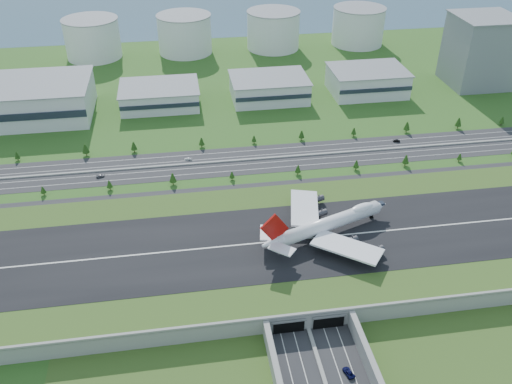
{
  "coord_description": "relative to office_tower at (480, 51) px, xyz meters",
  "views": [
    {
      "loc": [
        -45.9,
        -203.53,
        173.14
      ],
      "look_at": [
        -9.17,
        35.0,
        14.82
      ],
      "focal_mm": 38.0,
      "sensor_mm": 36.0,
      "label": 1
    }
  ],
  "objects": [
    {
      "name": "ground",
      "position": [
        -200.0,
        -195.0,
        -27.5
      ],
      "size": [
        1200.0,
        1200.0,
        0.0
      ],
      "primitive_type": "plane",
      "color": "#2C4C17",
      "rests_on": "ground"
    },
    {
      "name": "airfield_deck",
      "position": [
        -200.0,
        -195.09,
        -23.38
      ],
      "size": [
        520.0,
        100.0,
        9.2
      ],
      "color": "gray",
      "rests_on": "ground"
    },
    {
      "name": "north_expressway",
      "position": [
        -200.0,
        -100.0,
        -27.44
      ],
      "size": [
        560.0,
        36.0,
        0.12
      ],
      "primitive_type": "cube",
      "color": "#28282B",
      "rests_on": "ground"
    },
    {
      "name": "tree_row",
      "position": [
        -178.33,
        -97.85,
        -22.92
      ],
      "size": [
        503.44,
        48.62,
        8.5
      ],
      "color": "#3D2819",
      "rests_on": "ground"
    },
    {
      "name": "hangar_west",
      "position": [
        -370.0,
        -10.0,
        -15.0
      ],
      "size": [
        120.0,
        60.0,
        25.0
      ],
      "primitive_type": "cube",
      "color": "silver",
      "rests_on": "ground"
    },
    {
      "name": "hangar_mid_a",
      "position": [
        -260.0,
        -5.0,
        -20.0
      ],
      "size": [
        58.0,
        42.0,
        15.0
      ],
      "primitive_type": "cube",
      "color": "silver",
      "rests_on": "ground"
    },
    {
      "name": "hangar_mid_b",
      "position": [
        -175.0,
        -5.0,
        -19.0
      ],
      "size": [
        58.0,
        42.0,
        17.0
      ],
      "primitive_type": "cube",
      "color": "silver",
      "rests_on": "ground"
    },
    {
      "name": "hangar_mid_c",
      "position": [
        -95.0,
        -5.0,
        -18.0
      ],
      "size": [
        58.0,
        42.0,
        19.0
      ],
      "primitive_type": "cube",
      "color": "silver",
      "rests_on": "ground"
    },
    {
      "name": "office_tower",
      "position": [
        0.0,
        0.0,
        0.0
      ],
      "size": [
        46.0,
        46.0,
        55.0
      ],
      "primitive_type": "cube",
      "color": "gray",
      "rests_on": "ground"
    },
    {
      "name": "fuel_tank_a",
      "position": [
        -320.0,
        115.0,
        -10.0
      ],
      "size": [
        50.0,
        50.0,
        35.0
      ],
      "primitive_type": "cylinder",
      "color": "white",
      "rests_on": "ground"
    },
    {
      "name": "fuel_tank_b",
      "position": [
        -235.0,
        115.0,
        -10.0
      ],
      "size": [
        50.0,
        50.0,
        35.0
      ],
      "primitive_type": "cylinder",
      "color": "white",
      "rests_on": "ground"
    },
    {
      "name": "fuel_tank_c",
      "position": [
        -150.0,
        115.0,
        -10.0
      ],
      "size": [
        50.0,
        50.0,
        35.0
      ],
      "primitive_type": "cylinder",
      "color": "white",
      "rests_on": "ground"
    },
    {
      "name": "fuel_tank_d",
      "position": [
        -65.0,
        115.0,
        -10.0
      ],
      "size": [
        50.0,
        50.0,
        35.0
      ],
      "primitive_type": "cylinder",
      "color": "white",
      "rests_on": "ground"
    },
    {
      "name": "bay_water",
      "position": [
        -200.0,
        285.0,
        -27.47
      ],
      "size": [
        1200.0,
        260.0,
        0.06
      ],
      "primitive_type": "cube",
      "color": "#3C5E73",
      "rests_on": "ground"
    },
    {
      "name": "boeing_747",
      "position": [
        -178.77,
        -193.1,
        -12.97
      ],
      "size": [
        71.52,
        66.4,
        23.13
      ],
      "rotation": [
        0.0,
        0.0,
        0.35
      ],
      "color": "white",
      "rests_on": "airfield_deck"
    },
    {
      "name": "car_2",
      "position": [
        -190.02,
        -269.71,
        -26.55
      ],
      "size": [
        4.35,
        6.54,
        1.67
      ],
      "primitive_type": "imported",
      "rotation": [
        0.0,
        0.0,
        3.43
      ],
      "color": "#0B0D3A",
      "rests_on": "ground"
    },
    {
      "name": "car_4",
      "position": [
        -296.84,
        -106.92,
        -26.52
      ],
      "size": [
        5.37,
        3.11,
        1.72
      ],
      "primitive_type": "imported",
      "rotation": [
        0.0,
        0.0,
        1.8
      ],
      "color": "slate",
      "rests_on": "ground"
    },
    {
      "name": "car_5",
      "position": [
        -102.0,
        -90.84,
        -26.62
      ],
      "size": [
        4.82,
        2.55,
        1.51
      ],
      "primitive_type": "imported",
      "rotation": [
        0.0,
        0.0,
        -1.79
      ],
      "color": "black",
      "rests_on": "ground"
    },
    {
      "name": "car_7",
      "position": [
        -243.09,
        -93.9,
        -26.67
      ],
      "size": [
        5.23,
        3.3,
        1.41
      ],
      "primitive_type": "imported",
      "rotation": [
        0.0,
        0.0,
        -1.87
      ],
      "color": "white",
      "rests_on": "ground"
    }
  ]
}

